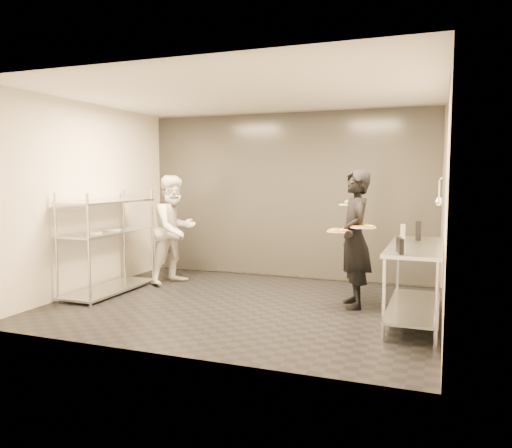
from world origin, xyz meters
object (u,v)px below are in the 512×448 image
at_px(pos_monitor, 400,245).
at_px(bottle_green, 403,233).
at_px(waiter, 355,239).
at_px(pizza_plate_near, 339,231).
at_px(pizza_plate_far, 363,227).
at_px(bottle_clear, 419,231).
at_px(chef, 175,230).
at_px(salad_plate, 349,203).
at_px(pass_rack, 108,241).
at_px(bottle_dark, 418,231).
at_px(prep_counter, 415,270).

xyz_separation_m(pos_monitor, bottle_green, (-0.04, 1.01, 0.02)).
bearing_deg(waiter, bottle_green, 56.66).
height_order(pizza_plate_near, bottle_green, bottle_green).
bearing_deg(pizza_plate_far, pos_monitor, -61.30).
xyz_separation_m(pizza_plate_near, bottle_clear, (0.95, 0.42, -0.01)).
relative_size(pos_monitor, bottle_clear, 1.15).
height_order(pizza_plate_far, bottle_green, bottle_green).
bearing_deg(chef, salad_plate, -75.81).
bearing_deg(bottle_clear, chef, 175.57).
bearing_deg(salad_plate, chef, 175.81).
bearing_deg(bottle_green, pizza_plate_far, -174.20).
bearing_deg(pizza_plate_near, pass_rack, -176.71).
height_order(pass_rack, waiter, waiter).
distance_m(waiter, bottle_green, 0.64).
bearing_deg(bottle_dark, salad_plate, 163.91).
bearing_deg(pizza_plate_near, pos_monitor, -47.87).
bearing_deg(bottle_dark, pos_monitor, -96.50).
xyz_separation_m(prep_counter, waiter, (-0.78, 0.43, 0.28)).
bearing_deg(pass_rack, prep_counter, 0.03).
height_order(pizza_plate_near, bottle_dark, bottle_dark).
distance_m(chef, bottle_clear, 3.75).
relative_size(waiter, chef, 1.04).
bearing_deg(pizza_plate_far, pizza_plate_near, -171.19).
bearing_deg(pass_rack, pizza_plate_near, 3.29).
bearing_deg(prep_counter, pizza_plate_near, 168.51).
bearing_deg(bottle_green, pizza_plate_near, -173.04).
bearing_deg(pass_rack, waiter, 6.98).
bearing_deg(prep_counter, waiter, 151.03).
xyz_separation_m(pass_rack, prep_counter, (4.33, 0.00, -0.14)).
height_order(pizza_plate_far, bottle_clear, pizza_plate_far).
bearing_deg(bottle_clear, pizza_plate_near, -156.28).
distance_m(chef, pos_monitor, 3.96).
distance_m(prep_counter, bottle_dark, 0.60).
bearing_deg(pizza_plate_far, pass_rack, -176.25).
height_order(waiter, pizza_plate_near, waiter).
bearing_deg(bottle_clear, salad_plate, 174.84).
xyz_separation_m(pizza_plate_far, salad_plate, (-0.26, 0.45, 0.26)).
distance_m(pizza_plate_near, bottle_green, 0.79).
bearing_deg(prep_counter, salad_plate, 142.58).
xyz_separation_m(chef, pos_monitor, (3.61, -1.62, 0.14)).
height_order(prep_counter, salad_plate, salad_plate).
distance_m(pizza_plate_near, salad_plate, 0.60).
distance_m(bottle_green, bottle_clear, 0.37).
xyz_separation_m(prep_counter, bottle_green, (-0.16, 0.29, 0.40)).
height_order(bottle_green, bottle_clear, bottle_green).
height_order(prep_counter, bottle_dark, bottle_dark).
xyz_separation_m(chef, pizza_plate_far, (3.09, -0.66, 0.22)).
bearing_deg(pos_monitor, chef, 142.15).
height_order(waiter, salad_plate, waiter).
relative_size(pass_rack, pizza_plate_near, 5.32).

